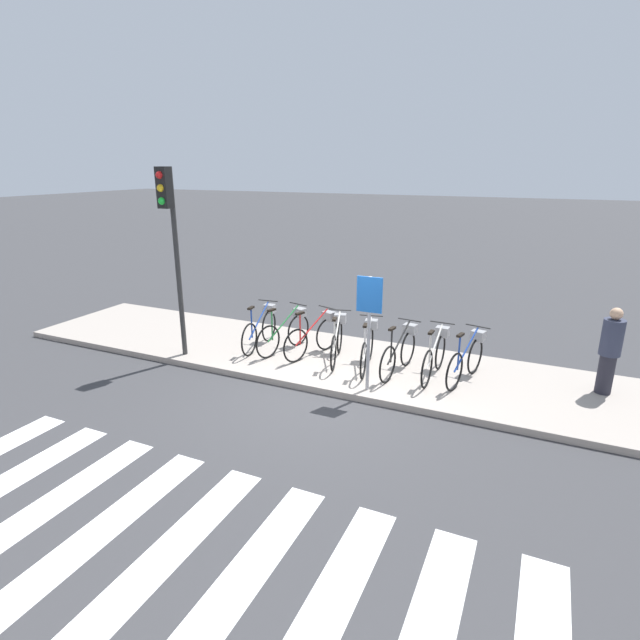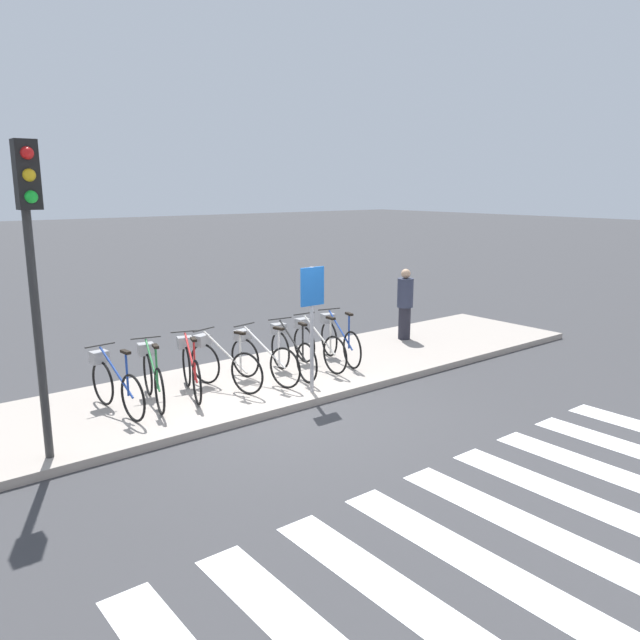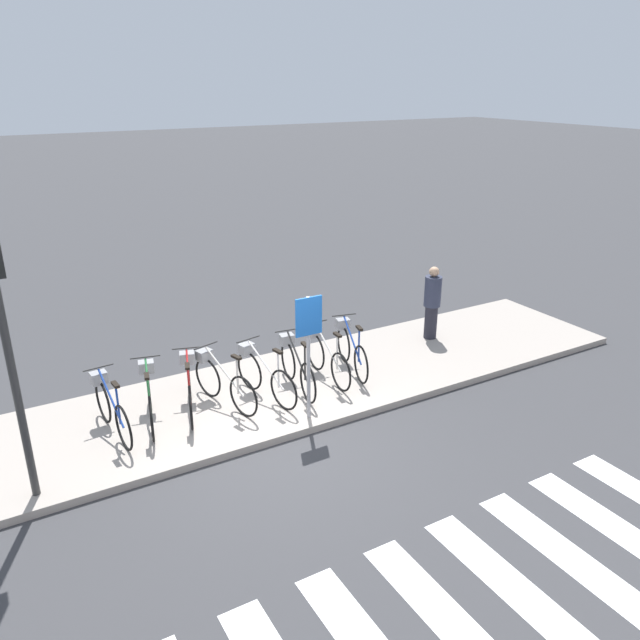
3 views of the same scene
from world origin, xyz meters
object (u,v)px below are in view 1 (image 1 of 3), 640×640
Objects in this scene: parked_bicycle_7 at (468,357)px; parked_bicycle_6 at (435,353)px; parked_bicycle_0 at (261,327)px; parked_bicycle_1 at (287,330)px; traffic_light at (170,224)px; parked_bicycle_4 at (368,345)px; parked_bicycle_2 at (315,334)px; parked_bicycle_5 at (400,350)px; sign_post at (369,314)px; pedestrian at (610,350)px; parked_bicycle_3 at (337,339)px.

parked_bicycle_6 is at bearing -174.45° from parked_bicycle_7.
parked_bicycle_1 is at bearing 2.93° from parked_bicycle_0.
parked_bicycle_4 is at bearing 15.67° from traffic_light.
parked_bicycle_5 is at bearing -4.90° from parked_bicycle_2.
parked_bicycle_2 is at bearing 179.72° from parked_bicycle_7.
pedestrian is at bearing 22.86° from sign_post.
parked_bicycle_1 is 1.00× the size of parked_bicycle_7.
pedestrian is at bearing 9.81° from parked_bicycle_6.
parked_bicycle_2 is (0.65, 0.02, 0.00)m from parked_bicycle_1.
sign_post is (4.01, 0.05, -1.30)m from traffic_light.
parked_bicycle_1 is 0.99× the size of parked_bicycle_4.
parked_bicycle_4 is 1.85m from parked_bicycle_7.
parked_bicycle_6 is (2.48, -0.07, 0.00)m from parked_bicycle_2.
pedestrian reaches higher than parked_bicycle_6.
parked_bicycle_2 is 3.54m from traffic_light.
pedestrian is 0.75× the size of sign_post.
parked_bicycle_7 is at bearing 37.33° from sign_post.
parked_bicycle_2 is 0.78× the size of sign_post.
parked_bicycle_1 is 2.64m from sign_post.
traffic_light reaches higher than parked_bicycle_5.
parked_bicycle_7 is at bearing 0.48° from parked_bicycle_0.
sign_post is (2.19, -1.14, 0.94)m from parked_bicycle_1.
parked_bicycle_0 is at bearing 178.02° from parked_bicycle_5.
traffic_light is at bearing -168.17° from pedestrian.
parked_bicycle_4 is 4.42m from traffic_light.
parked_bicycle_1 is 0.98× the size of parked_bicycle_6.
parked_bicycle_6 is (0.64, 0.09, 0.00)m from parked_bicycle_5.
parked_bicycle_2 and parked_bicycle_5 have the same top height.
parked_bicycle_4 is (2.45, -0.13, 0.00)m from parked_bicycle_0.
parked_bicycle_4 is (0.69, -0.12, 0.00)m from parked_bicycle_3.
parked_bicycle_7 is (1.21, 0.14, 0.00)m from parked_bicycle_5.
parked_bicycle_1 is 3.12m from traffic_light.
traffic_light reaches higher than parked_bicycle_1.
sign_post is at bearing -21.71° from parked_bicycle_0.
pedestrian is 4.10m from sign_post.
parked_bicycle_0 is 1.02× the size of parked_bicycle_1.
parked_bicycle_1 is 3.70m from parked_bicycle_7.
parked_bicycle_7 is at bearing -0.28° from parked_bicycle_2.
parked_bicycle_6 is 0.57m from parked_bicycle_7.
parked_bicycle_3 is 2.53m from parked_bicycle_7.
parked_bicycle_2 is 1.85m from parked_bicycle_5.
sign_post reaches higher than pedestrian.
parked_bicycle_3 is at bearing 179.82° from parked_bicycle_6.
parked_bicycle_3 is (1.77, -0.01, 0.00)m from parked_bicycle_0.
parked_bicycle_4 is 1.01× the size of parked_bicycle_7.
parked_bicycle_6 is at bearing -0.29° from parked_bicycle_0.
traffic_light is (-7.75, -1.62, 1.88)m from pedestrian.
sign_post is (2.79, -1.11, 0.94)m from parked_bicycle_0.
pedestrian reaches higher than parked_bicycle_2.
traffic_light reaches higher than pedestrian.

